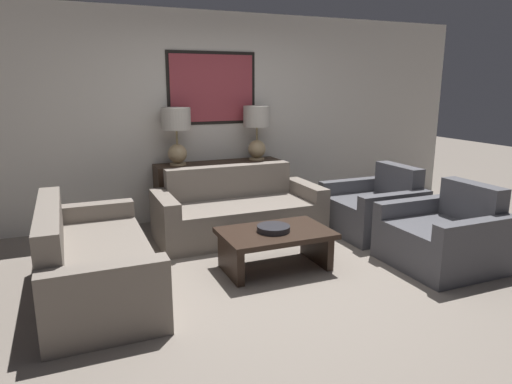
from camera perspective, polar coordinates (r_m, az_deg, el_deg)
The scene contains 11 objects.
ground_plane at distance 4.33m, azimuth 4.10°, elevation -10.60°, with size 20.00×20.00×0.00m, color slate.
back_wall at distance 6.11m, azimuth -5.59°, elevation 9.33°, with size 7.68×0.12×2.65m.
console_table at distance 5.99m, azimuth -4.61°, elevation 0.11°, with size 1.64×0.38×0.77m.
table_lamp_left at distance 5.72m, azimuth -9.91°, elevation 7.73°, with size 0.36×0.36×0.71m.
table_lamp_right at distance 6.05m, azimuth 0.11°, elevation 8.22°, with size 0.36×0.36×0.71m.
couch_by_back_wall at distance 5.39m, azimuth -2.26°, elevation -2.63°, with size 1.92×0.87×0.79m.
couch_by_side at distance 4.18m, azimuth -19.81°, elevation -8.25°, with size 0.87×1.92×0.79m.
coffee_table at distance 4.42m, azimuth 2.43°, elevation -6.15°, with size 1.05×0.68×0.38m.
decorative_bowl at distance 4.36m, azimuth 2.20°, elevation -4.58°, with size 0.32×0.32×0.05m.
armchair_near_back_wall at distance 5.66m, azimuth 14.56°, elevation -2.21°, with size 0.92×0.96×0.80m.
armchair_near_camera at distance 4.87m, azimuth 22.39°, elevation -5.33°, with size 0.92×0.96×0.80m.
Camera 1 is at (-1.81, -3.52, 1.75)m, focal length 32.00 mm.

